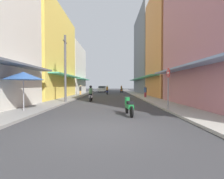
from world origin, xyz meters
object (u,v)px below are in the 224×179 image
Objects in this scene: parked_car at (103,89)px; utility_pole at (66,68)px; street_sign_no_entry at (169,83)px; pedestrian_midway at (146,92)px; pedestrian_crossing at (81,89)px; motorbike_green at (129,106)px; motorbike_blue at (108,90)px; motorbike_white at (91,94)px; vendor_umbrella at (24,76)px; motorbike_orange at (122,89)px.

parked_car is 24.52m from utility_pole.
utility_pole is 9.22m from street_sign_no_entry.
parked_car is at bearing 109.15° from pedestrian_midway.
utility_pole is (0.87, -11.83, 2.20)m from pedestrian_crossing.
motorbike_green is at bearing -71.75° from pedestrian_crossing.
motorbike_blue is 14.90m from utility_pole.
utility_pole is at bearing -85.80° from pedestrian_crossing.
pedestrian_crossing reaches higher than motorbike_green.
motorbike_green is 0.30× the size of utility_pole.
utility_pole is at bearing 128.90° from motorbike_green.
motorbike_green is at bearing -68.86° from motorbike_white.
street_sign_no_entry reaches higher than motorbike_green.
motorbike_blue is 1.14× the size of pedestrian_midway.
utility_pole reaches higher than motorbike_green.
utility_pole is 2.30× the size of street_sign_no_entry.
pedestrian_crossing is (-4.23, -2.49, 0.23)m from motorbike_blue.
motorbike_green is at bearing -84.21° from parked_car.
pedestrian_crossing is 11.04m from pedestrian_midway.
utility_pole is at bearing 81.87° from vendor_umbrella.
motorbike_green is 20.74m from motorbike_blue.
motorbike_orange is at bearing 52.80° from pedestrian_crossing.
motorbike_orange is 1.06× the size of pedestrian_crossing.
motorbike_white is at bearing 32.30° from utility_pole.
motorbike_green is 3.20m from street_sign_no_entry.
motorbike_blue is (-1.77, 20.66, 0.20)m from motorbike_green.
street_sign_no_entry reaches higher than vendor_umbrella.
street_sign_no_entry is (5.55, -6.24, 1.01)m from motorbike_white.
utility_pole is (-3.36, -14.31, 2.42)m from motorbike_blue.
parked_car is 2.57× the size of pedestrian_crossing.
motorbike_blue is at bearing 30.50° from pedestrian_crossing.
street_sign_no_entry is at bearing -48.36° from motorbike_white.
motorbike_blue is 0.30× the size of utility_pole.
motorbike_green is at bearing -92.45° from motorbike_orange.
street_sign_no_entry is at bearing -77.28° from motorbike_blue.
pedestrian_midway is 0.67× the size of vendor_umbrella.
pedestrian_midway is at bearing -59.05° from motorbike_blue.
street_sign_no_entry is at bearing -86.97° from motorbike_orange.
vendor_umbrella is at bearing -112.79° from motorbike_white.
motorbike_orange is 26.21m from street_sign_no_entry.
motorbike_white is 1.00× the size of motorbike_green.
utility_pole reaches higher than vendor_umbrella.
pedestrian_midway is 10.53m from utility_pole.
motorbike_green is 6.19m from vendor_umbrella.
utility_pole is at bearing -103.20° from motorbike_blue.
utility_pole is (-5.12, 6.35, 2.62)m from motorbike_green.
vendor_umbrella is 5.82m from utility_pole.
pedestrian_crossing is 0.62× the size of street_sign_no_entry.
pedestrian_midway is (5.06, -8.44, 0.08)m from motorbike_blue.
motorbike_green is at bearing -105.11° from pedestrian_midway.
motorbike_blue is 9.85m from pedestrian_midway.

